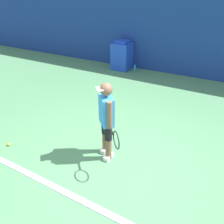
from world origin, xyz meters
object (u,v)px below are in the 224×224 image
Objects in this scene: tennis_player at (107,119)px; covered_chair at (122,56)px; water_bottle at (135,68)px; tennis_ball at (9,144)px.

tennis_player reaches higher than covered_chair.
tennis_player is at bearing -72.01° from water_bottle.
water_bottle is at bearing 3.74° from covered_chair.
covered_chair is 4.21× the size of water_bottle.
water_bottle reaches higher than tennis_ball.
covered_chair is at bearing -176.26° from water_bottle.
tennis_player is 5.59× the size of water_bottle.
tennis_player is at bearing 21.07° from tennis_ball.
tennis_ball is at bearing -87.71° from covered_chair.
water_bottle is at bearing 151.84° from tennis_player.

